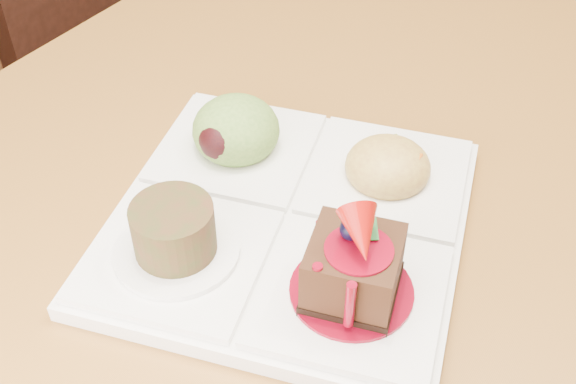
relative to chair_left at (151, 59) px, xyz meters
The scene contains 2 objects.
chair_left is the anchor object (origin of this frame).
sampler_plate 0.73m from the chair_left, 37.84° to the right, with size 0.29×0.29×0.09m.
Camera 1 is at (0.02, -0.79, 1.10)m, focal length 45.00 mm.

